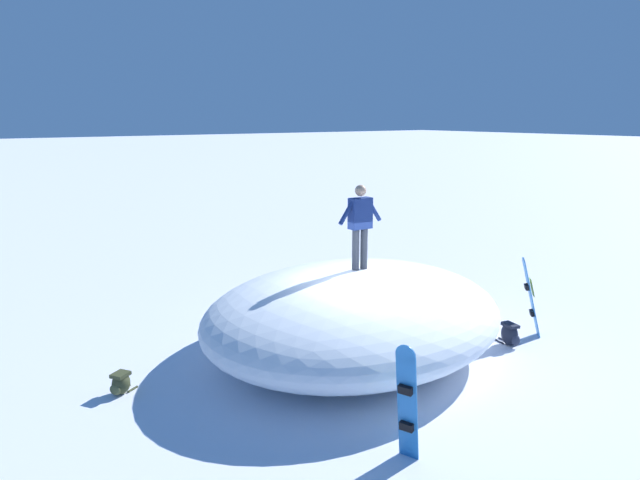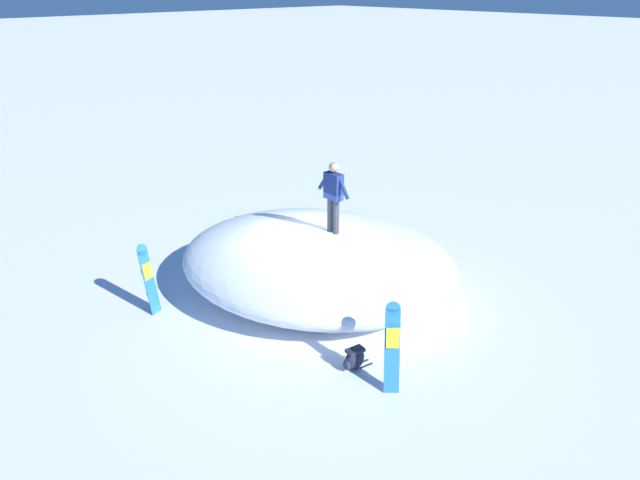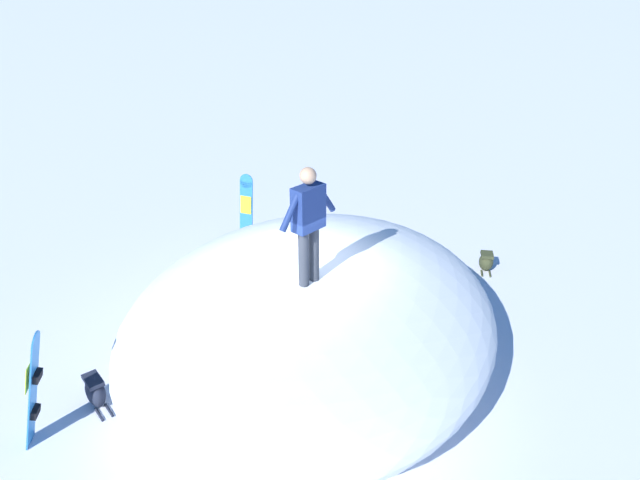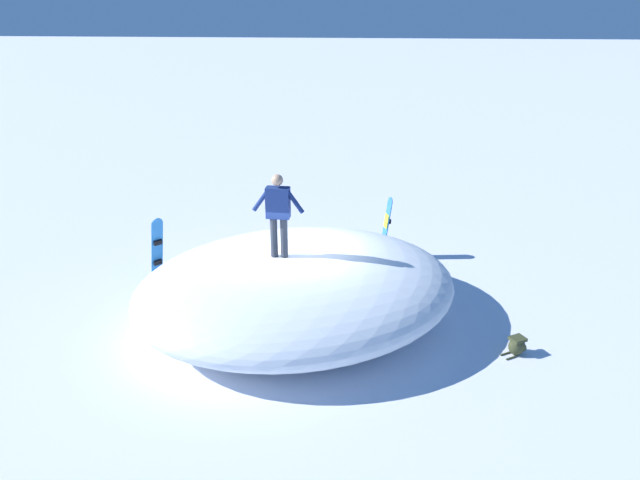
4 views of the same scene
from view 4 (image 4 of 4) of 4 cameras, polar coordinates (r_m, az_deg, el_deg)
name	(u,v)px [view 4 (image 4 of 4)]	position (r m, az deg, el deg)	size (l,w,h in m)	color
ground	(299,309)	(12.14, -2.18, -7.13)	(240.00, 240.00, 0.00)	white
snow_mound	(297,287)	(11.37, -2.34, -4.84)	(5.34, 6.56, 1.56)	white
snowboarder_standing	(278,211)	(10.52, -4.31, 3.02)	(0.24, 1.01, 1.65)	#333842
snowboard_primary_upright	(157,248)	(13.47, -16.36, -0.84)	(0.50, 0.51, 1.67)	#2672BF
snowboard_secondary_upright	(386,227)	(14.31, 6.80, 1.31)	(0.34, 0.31, 1.66)	#2672BF
backpack_near	(517,345)	(11.22, 19.56, -10.16)	(0.44, 0.52, 0.37)	#383D23
backpack_far	(194,272)	(13.58, -12.82, -3.19)	(0.64, 0.31, 0.46)	#1E2333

